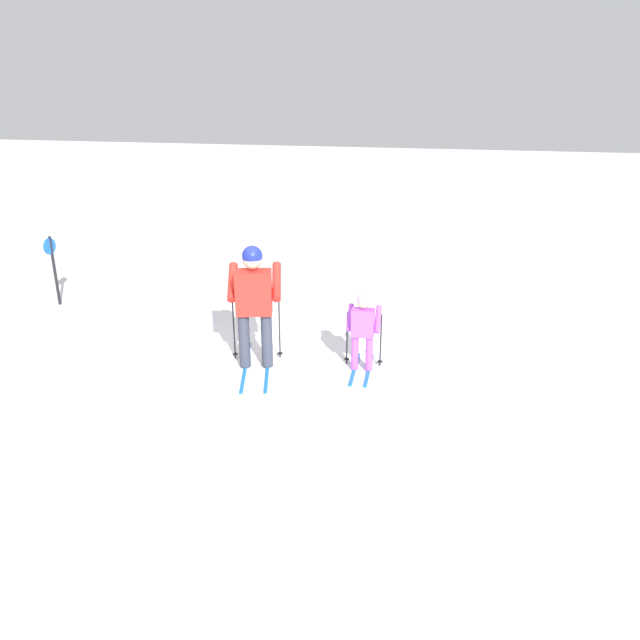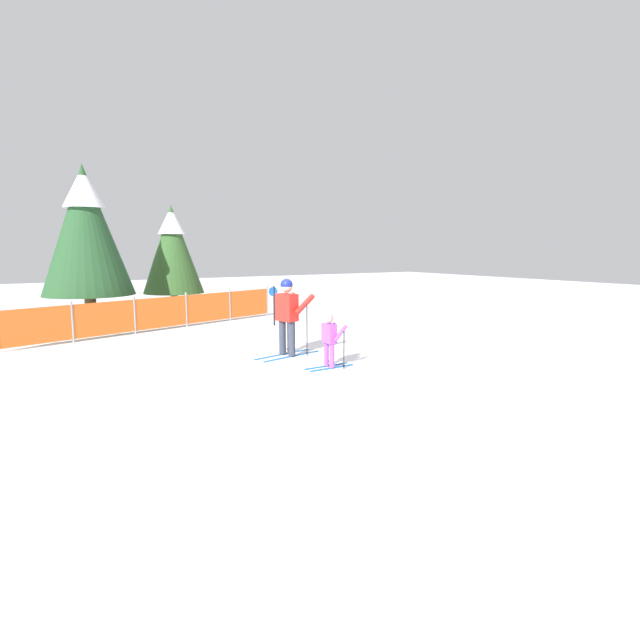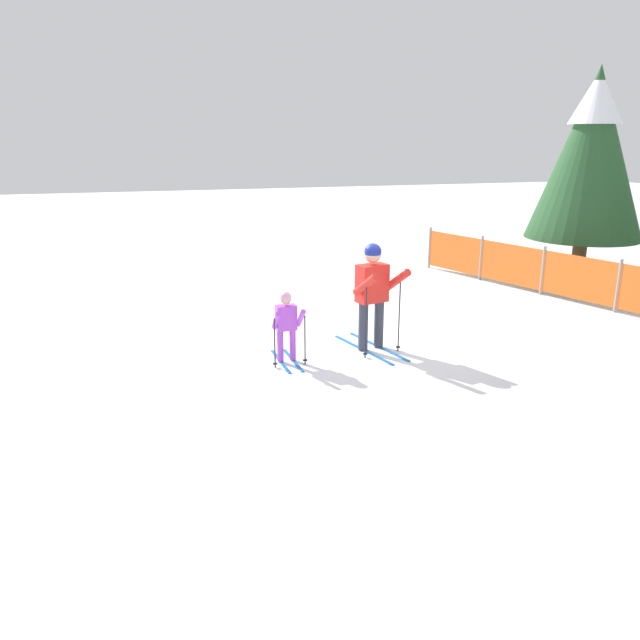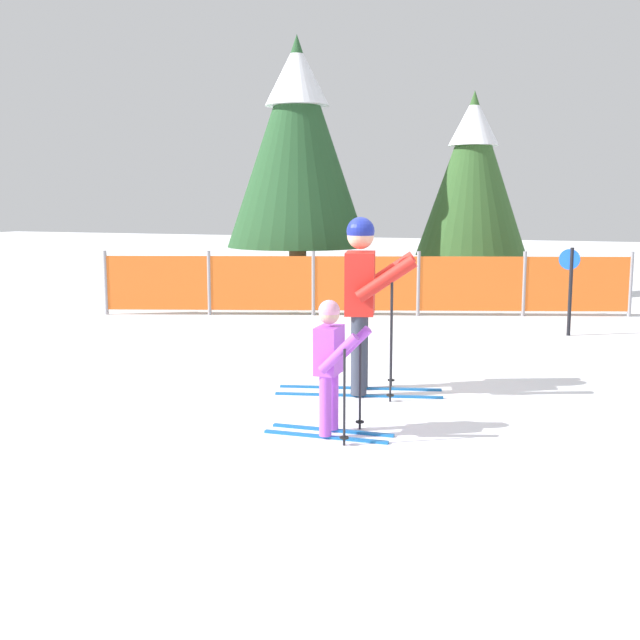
% 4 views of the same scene
% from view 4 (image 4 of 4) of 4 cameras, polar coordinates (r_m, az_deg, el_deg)
% --- Properties ---
extents(ground_plane, '(60.00, 60.00, 0.00)m').
position_cam_4_polar(ground_plane, '(7.91, 1.73, -4.96)').
color(ground_plane, white).
extents(skier_adult, '(1.63, 0.84, 1.69)m').
position_cam_4_polar(skier_adult, '(7.61, 3.07, 2.22)').
color(skier_adult, '#1966B2').
rests_on(skier_adult, ground_plane).
extents(skier_child, '(1.02, 0.53, 1.08)m').
position_cam_4_polar(skier_child, '(6.27, 0.79, -2.68)').
color(skier_child, '#1966B2').
rests_on(skier_child, ground_plane).
extents(safety_fence, '(8.00, 2.74, 1.03)m').
position_cam_4_polar(safety_fence, '(12.82, 3.27, 2.61)').
color(safety_fence, gray).
rests_on(safety_fence, ground_plane).
extents(conifer_far, '(2.06, 2.06, 3.82)m').
position_cam_4_polar(conifer_far, '(15.34, 10.81, 10.35)').
color(conifer_far, '#4C3823').
rests_on(conifer_far, ground_plane).
extents(conifer_near, '(2.53, 2.53, 4.70)m').
position_cam_4_polar(conifer_near, '(14.61, -1.63, 12.75)').
color(conifer_near, '#4C3823').
rests_on(conifer_near, ground_plane).
extents(trail_marker, '(0.28, 0.05, 1.20)m').
position_cam_4_polar(trail_marker, '(11.41, 17.36, 2.68)').
color(trail_marker, black).
rests_on(trail_marker, ground_plane).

